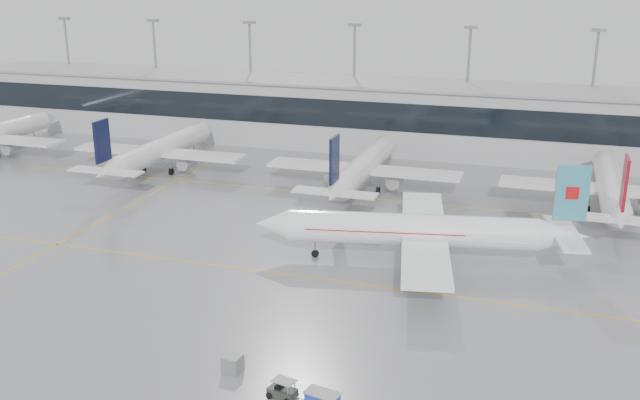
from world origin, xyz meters
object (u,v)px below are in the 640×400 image
(baggage_tug, at_px, (282,392))
(gse_unit, at_px, (233,364))
(baggage_cart, at_px, (322,400))
(air_canada_jet, at_px, (422,231))

(baggage_tug, xyz_separation_m, gse_unit, (-5.30, 2.33, 0.17))
(baggage_tug, distance_m, baggage_cart, 3.62)
(baggage_cart, relative_size, gse_unit, 1.94)
(baggage_tug, bearing_deg, gse_unit, 168.31)
(air_canada_jet, bearing_deg, baggage_cart, 75.49)
(baggage_tug, relative_size, gse_unit, 2.30)
(baggage_tug, height_order, baggage_cart, baggage_cart)
(air_canada_jet, bearing_deg, baggage_tug, 68.94)
(air_canada_jet, distance_m, gse_unit, 30.48)
(air_canada_jet, distance_m, baggage_tug, 31.35)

